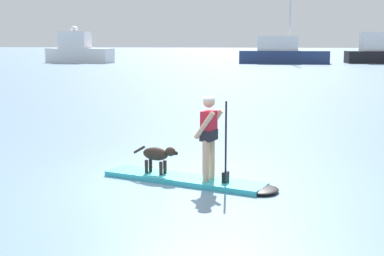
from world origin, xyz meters
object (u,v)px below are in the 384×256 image
person_paddler (210,132)px  dog (158,155)px  paddleboard (194,181)px  moored_boat_starboard (78,51)px  moored_boat_port (283,53)px  moored_boat_center (381,51)px

person_paddler → dog: 1.26m
dog → paddleboard: bearing=-18.1°
person_paddler → moored_boat_starboard: moored_boat_starboard is taller
dog → moored_boat_port: size_ratio=0.09×
paddleboard → moored_boat_starboard: 58.99m
moored_boat_starboard → moored_boat_center: bearing=7.3°
person_paddler → moored_boat_starboard: (-23.57, 54.29, 0.41)m
moored_boat_starboard → moored_boat_port: moored_boat_port is taller
moored_boat_port → moored_boat_center: moored_boat_center is taller
paddleboard → dog: size_ratio=3.60×
moored_boat_starboard → moored_boat_center: moored_boat_center is taller
moored_boat_center → moored_boat_starboard: bearing=-172.7°
person_paddler → moored_boat_center: 60.37m
paddleboard → moored_boat_center: bearing=77.4°
paddleboard → dog: dog is taller
person_paddler → paddleboard: bearing=161.9°
moored_boat_port → dog: bearing=-92.4°
paddleboard → person_paddler: size_ratio=2.23×
moored_boat_starboard → moored_boat_center: (36.45, 4.68, -0.03)m
person_paddler → moored_boat_center: bearing=77.7°
dog → moored_boat_center: size_ratio=0.08×
moored_boat_port → moored_boat_center: size_ratio=0.96×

